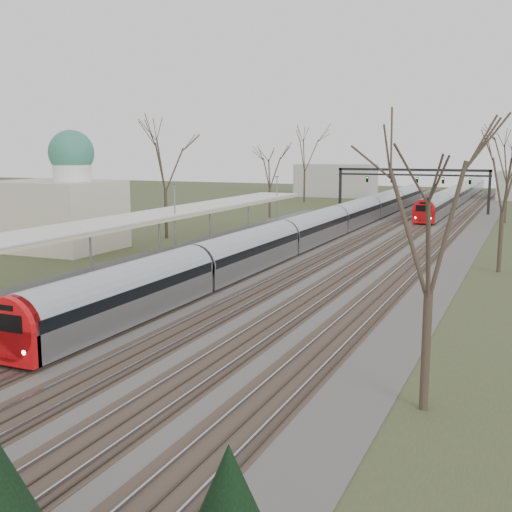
{
  "coord_description": "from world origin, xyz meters",
  "views": [
    {
      "loc": [
        15.93,
        -5.91,
        8.64
      ],
      "look_at": [
        0.04,
        30.82,
        2.0
      ],
      "focal_mm": 45.0,
      "sensor_mm": 36.0,
      "label": 1
    }
  ],
  "objects": [
    {
      "name": "track_bed",
      "position": [
        0.26,
        55.0,
        0.06
      ],
      "size": [
        24.0,
        160.0,
        0.22
      ],
      "color": "#474442",
      "rests_on": "ground"
    },
    {
      "name": "platform",
      "position": [
        -9.05,
        37.5,
        0.5
      ],
      "size": [
        3.5,
        69.0,
        1.0
      ],
      "primitive_type": "cube",
      "color": "#9E9B93",
      "rests_on": "ground"
    },
    {
      "name": "canopy",
      "position": [
        -9.05,
        32.99,
        3.93
      ],
      "size": [
        4.1,
        50.0,
        3.11
      ],
      "color": "slate",
      "rests_on": "platform"
    },
    {
      "name": "dome_building",
      "position": [
        -21.71,
        38.0,
        3.72
      ],
      "size": [
        10.0,
        8.0,
        10.3
      ],
      "color": "beige",
      "rests_on": "ground"
    },
    {
      "name": "signal_gantry",
      "position": [
        0.29,
        84.99,
        4.91
      ],
      "size": [
        21.0,
        0.59,
        6.08
      ],
      "color": "black",
      "rests_on": "ground"
    },
    {
      "name": "tree_west_far",
      "position": [
        -17.0,
        48.0,
        8.02
      ],
      "size": [
        5.5,
        5.5,
        11.33
      ],
      "color": "#2D231C",
      "rests_on": "ground"
    },
    {
      "name": "tree_east_near",
      "position": [
        13.0,
        15.0,
        6.55
      ],
      "size": [
        4.5,
        4.5,
        9.27
      ],
      "color": "#2D231C",
      "rests_on": "ground"
    },
    {
      "name": "tree_east_far",
      "position": [
        14.0,
        42.0,
        7.29
      ],
      "size": [
        5.0,
        5.0,
        10.3
      ],
      "color": "#2D231C",
      "rests_on": "ground"
    },
    {
      "name": "train_near",
      "position": [
        -2.5,
        57.16,
        1.48
      ],
      "size": [
        2.62,
        90.21,
        3.05
      ],
      "color": "#9B9EA5",
      "rests_on": "ground"
    },
    {
      "name": "train_far",
      "position": [
        4.5,
        106.1,
        1.48
      ],
      "size": [
        2.62,
        75.21,
        3.05
      ],
      "color": "#9B9EA5",
      "rests_on": "ground"
    }
  ]
}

